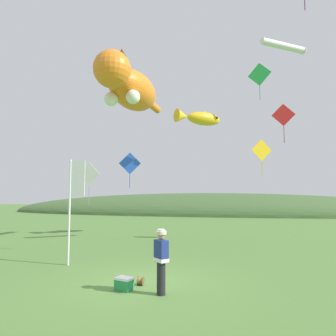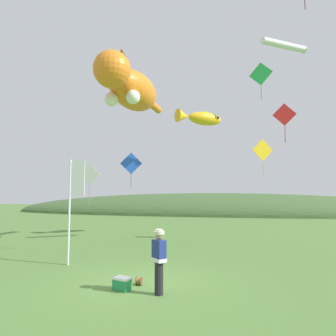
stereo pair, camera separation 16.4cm
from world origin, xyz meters
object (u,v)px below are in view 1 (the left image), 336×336
(kite_giant_cat, at_px, (129,88))
(kite_diamond_green, at_px, (259,75))
(kite_fish_windsock, at_px, (199,118))
(festival_attendant, at_px, (161,259))
(kite_diamond_red, at_px, (283,115))
(kite_diamond_gold, at_px, (262,150))
(kite_diamond_blue, at_px, (130,164))
(picnic_cooler, at_px, (124,284))
(kite_tube_streamer, at_px, (284,46))
(festival_banner_pole, at_px, (73,195))
(kite_diamond_white, at_px, (90,175))
(kite_spool, at_px, (141,281))

(kite_giant_cat, bearing_deg, kite_diamond_green, 38.18)
(kite_fish_windsock, bearing_deg, festival_attendant, -90.57)
(kite_diamond_red, xyz_separation_m, kite_diamond_green, (-0.86, 2.74, 3.39))
(kite_fish_windsock, bearing_deg, kite_diamond_gold, -16.34)
(kite_giant_cat, relative_size, kite_fish_windsock, 2.30)
(festival_attendant, distance_m, kite_diamond_blue, 12.08)
(picnic_cooler, xyz_separation_m, kite_tube_streamer, (6.03, 7.75, 10.41))
(picnic_cooler, bearing_deg, kite_diamond_green, 64.62)
(festival_attendant, distance_m, festival_banner_pole, 5.19)
(kite_diamond_gold, bearing_deg, picnic_cooler, -117.45)
(festival_banner_pole, height_order, kite_fish_windsock, kite_fish_windsock)
(kite_fish_windsock, height_order, kite_diamond_white, kite_fish_windsock)
(kite_giant_cat, distance_m, kite_tube_streamer, 8.53)
(kite_fish_windsock, xyz_separation_m, kite_diamond_green, (3.83, 0.07, 2.63))
(festival_banner_pole, xyz_separation_m, kite_diamond_green, (8.06, 8.22, 7.57))
(festival_banner_pole, bearing_deg, kite_fish_windsock, 62.55)
(kite_fish_windsock, bearing_deg, picnic_cooler, -96.66)
(kite_tube_streamer, relative_size, kite_diamond_white, 1.29)
(picnic_cooler, distance_m, festival_banner_pole, 4.62)
(kite_diamond_blue, bearing_deg, kite_diamond_green, 1.94)
(festival_attendant, relative_size, kite_diamond_gold, 0.81)
(picnic_cooler, bearing_deg, kite_diamond_blue, 107.88)
(kite_spool, height_order, kite_diamond_blue, kite_diamond_blue)
(kite_tube_streamer, bearing_deg, festival_banner_pole, -149.57)
(kite_tube_streamer, height_order, kite_diamond_red, kite_tube_streamer)
(festival_banner_pole, distance_m, kite_fish_windsock, 10.44)
(kite_fish_windsock, height_order, kite_diamond_blue, kite_fish_windsock)
(kite_fish_windsock, distance_m, kite_tube_streamer, 6.31)
(kite_diamond_blue, bearing_deg, picnic_cooler, -72.12)
(festival_banner_pole, height_order, kite_diamond_green, kite_diamond_green)
(kite_diamond_white, bearing_deg, kite_tube_streamer, 19.06)
(festival_attendant, height_order, kite_fish_windsock, kite_fish_windsock)
(kite_spool, bearing_deg, kite_diamond_green, 64.95)
(kite_diamond_green, xyz_separation_m, kite_diamond_blue, (-8.41, -0.28, -5.53))
(kite_diamond_red, distance_m, kite_diamond_green, 4.44)
(kite_diamond_gold, bearing_deg, kite_tube_streamer, -58.50)
(kite_diamond_red, relative_size, kite_diamond_green, 0.88)
(kite_giant_cat, xyz_separation_m, kite_diamond_red, (7.65, 2.60, -1.10))
(kite_diamond_blue, bearing_deg, festival_attendant, -67.00)
(kite_spool, height_order, kite_tube_streamer, kite_tube_streamer)
(picnic_cooler, bearing_deg, festival_banner_pole, 140.79)
(kite_giant_cat, relative_size, kite_diamond_gold, 3.24)
(kite_spool, bearing_deg, kite_tube_streamer, 51.66)
(festival_attendant, xyz_separation_m, kite_tube_streamer, (4.90, 7.92, 9.63))
(kite_spool, distance_m, kite_diamond_blue, 11.47)
(kite_diamond_gold, bearing_deg, festival_banner_pole, -138.33)
(kite_diamond_gold, relative_size, kite_diamond_blue, 0.93)
(picnic_cooler, relative_size, kite_diamond_red, 0.27)
(kite_diamond_blue, bearing_deg, kite_diamond_white, -89.94)
(kite_diamond_green, bearing_deg, kite_diamond_blue, -178.06)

